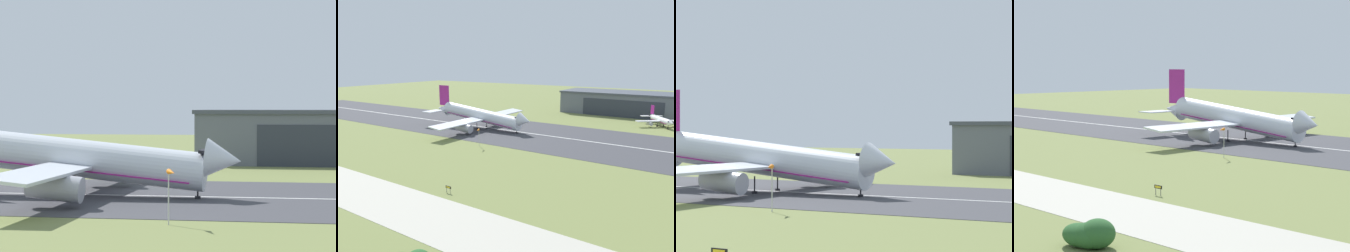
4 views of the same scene
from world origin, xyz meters
TOP-DOWN VIEW (x-y plane):
  - runway_strip at (0.00, 107.94)m, footprint 361.50×47.74m
  - runway_centreline at (0.00, 107.94)m, footprint 325.35×0.70m
  - airplane_landing at (-29.17, 105.65)m, footprint 51.63×57.48m
  - windsock_pole at (-9.92, 79.33)m, footprint 1.54×2.67m

SIDE VIEW (x-z plane):
  - runway_strip at x=0.00m, z-range 0.00..0.06m
  - runway_centreline at x=0.00m, z-range 0.06..0.07m
  - airplane_landing at x=-29.17m, z-range -3.44..14.42m
  - windsock_pole at x=-9.92m, z-range 2.50..8.77m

